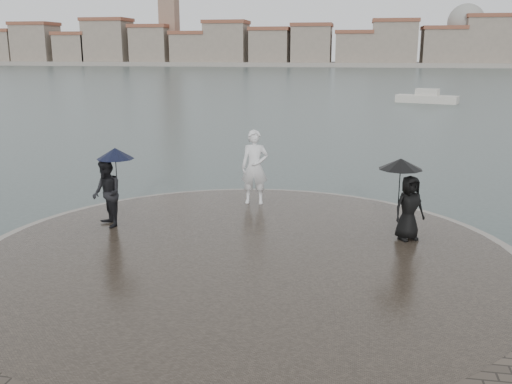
# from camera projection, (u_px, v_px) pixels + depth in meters

# --- Properties ---
(ground) EXTENTS (400.00, 400.00, 0.00)m
(ground) POSITION_uv_depth(u_px,v_px,m) (205.00, 344.00, 9.55)
(ground) COLOR #2B3835
(ground) RESTS_ON ground
(kerb_ring) EXTENTS (12.50, 12.50, 0.32)m
(kerb_ring) POSITION_uv_depth(u_px,v_px,m) (246.00, 261.00, 12.85)
(kerb_ring) COLOR gray
(kerb_ring) RESTS_ON ground
(quay_tip) EXTENTS (11.90, 11.90, 0.36)m
(quay_tip) POSITION_uv_depth(u_px,v_px,m) (246.00, 260.00, 12.85)
(quay_tip) COLOR #2D261E
(quay_tip) RESTS_ON ground
(statue) EXTENTS (0.84, 0.59, 2.18)m
(statue) POSITION_uv_depth(u_px,v_px,m) (255.00, 167.00, 16.70)
(statue) COLOR white
(statue) RESTS_ON quay_tip
(visitor_left) EXTENTS (1.25, 1.11, 2.04)m
(visitor_left) POSITION_uv_depth(u_px,v_px,m) (108.00, 185.00, 14.48)
(visitor_left) COLOR black
(visitor_left) RESTS_ON quay_tip
(visitor_right) EXTENTS (1.23, 1.05, 1.95)m
(visitor_right) POSITION_uv_depth(u_px,v_px,m) (406.00, 194.00, 13.50)
(visitor_right) COLOR black
(visitor_right) RESTS_ON quay_tip
(far_skyline) EXTENTS (260.00, 20.00, 37.00)m
(far_skyline) POSITION_uv_depth(u_px,v_px,m) (332.00, 46.00, 162.65)
(far_skyline) COLOR gray
(far_skyline) RESTS_ON ground
(boats) EXTENTS (13.51, 17.27, 1.50)m
(boats) POSITION_uv_depth(u_px,v_px,m) (496.00, 106.00, 45.52)
(boats) COLOR beige
(boats) RESTS_ON ground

